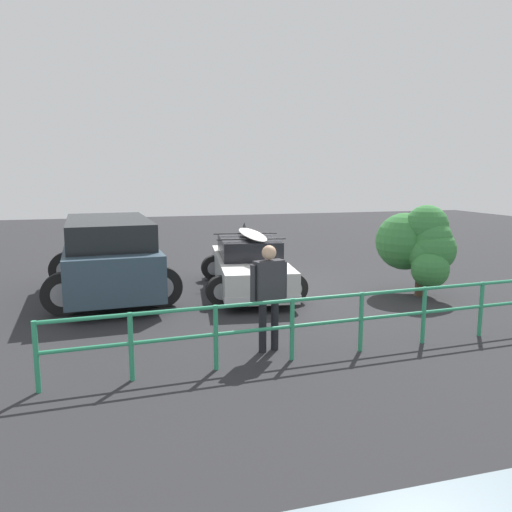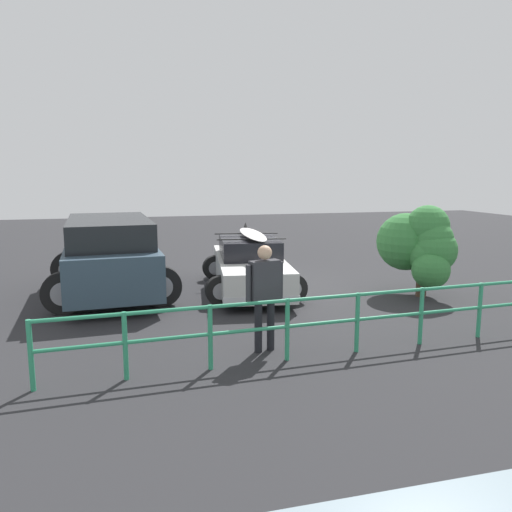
{
  "view_description": "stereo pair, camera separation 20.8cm",
  "coord_description": "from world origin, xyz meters",
  "px_view_note": "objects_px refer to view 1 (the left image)",
  "views": [
    {
      "loc": [
        3.81,
        11.79,
        2.83
      ],
      "look_at": [
        0.74,
        0.84,
        0.95
      ],
      "focal_mm": 35.0,
      "sensor_mm": 36.0,
      "label": 1
    },
    {
      "loc": [
        3.61,
        11.84,
        2.83
      ],
      "look_at": [
        0.74,
        0.84,
        0.95
      ],
      "focal_mm": 35.0,
      "sensor_mm": 36.0,
      "label": 2
    }
  ],
  "objects_px": {
    "suv_car": "(109,255)",
    "bush_near_left": "(420,245)",
    "sedan_car": "(249,265)",
    "person_bystander": "(269,288)"
  },
  "relations": [
    {
      "from": "suv_car",
      "to": "bush_near_left",
      "type": "relative_size",
      "value": 2.28
    },
    {
      "from": "sedan_car",
      "to": "bush_near_left",
      "type": "distance_m",
      "value": 4.05
    },
    {
      "from": "sedan_car",
      "to": "person_bystander",
      "type": "xyz_separation_m",
      "value": [
        0.8,
        4.21,
        0.41
      ]
    },
    {
      "from": "sedan_car",
      "to": "suv_car",
      "type": "bearing_deg",
      "value": -6.03
    },
    {
      "from": "sedan_car",
      "to": "person_bystander",
      "type": "height_order",
      "value": "person_bystander"
    },
    {
      "from": "bush_near_left",
      "to": "person_bystander",
      "type": "bearing_deg",
      "value": 30.51
    },
    {
      "from": "suv_car",
      "to": "bush_near_left",
      "type": "height_order",
      "value": "bush_near_left"
    },
    {
      "from": "sedan_car",
      "to": "bush_near_left",
      "type": "xyz_separation_m",
      "value": [
        -3.69,
        1.57,
        0.57
      ]
    },
    {
      "from": "sedan_car",
      "to": "person_bystander",
      "type": "bearing_deg",
      "value": 79.28
    },
    {
      "from": "suv_car",
      "to": "person_bystander",
      "type": "bearing_deg",
      "value": 118.52
    }
  ]
}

